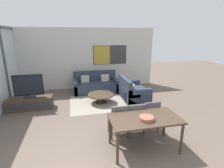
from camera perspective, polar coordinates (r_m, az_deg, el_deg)
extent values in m
cube|color=silver|center=(8.35, -9.22, 8.14)|extent=(6.81, 0.06, 2.80)
cube|color=#2D2D33|center=(8.46, -0.67, 9.47)|extent=(1.61, 0.01, 0.89)
cube|color=#B29333|center=(8.38, -3.33, 9.38)|extent=(0.77, 0.02, 0.85)
cube|color=#38383D|center=(8.55, 1.95, 9.53)|extent=(0.77, 0.02, 0.85)
cube|color=#515156|center=(7.33, -31.47, 4.86)|extent=(0.07, 0.08, 2.80)
cube|color=gray|center=(6.72, -3.64, -6.01)|extent=(2.30, 1.93, 0.01)
cube|color=#423326|center=(6.71, -25.01, -5.69)|extent=(1.47, 0.46, 0.43)
cube|color=#2D2D33|center=(6.49, -25.42, -6.45)|extent=(1.35, 0.01, 0.24)
cube|color=#2D2D33|center=(6.63, -25.25, -3.74)|extent=(0.36, 0.20, 0.05)
cube|color=#2D2D33|center=(6.61, -25.32, -3.21)|extent=(0.06, 0.03, 0.08)
cube|color=black|center=(6.51, -25.68, -0.36)|extent=(0.95, 0.04, 0.73)
cube|color=black|center=(6.49, -25.72, -0.42)|extent=(0.89, 0.01, 0.65)
cube|color=#2D384C|center=(7.89, -5.24, -1.05)|extent=(1.94, 0.94, 0.42)
cube|color=#2D384C|center=(8.20, -5.65, 1.27)|extent=(1.94, 0.16, 0.88)
cube|color=#2D384C|center=(7.81, -11.81, -0.84)|extent=(0.14, 0.94, 0.60)
cube|color=#2D384C|center=(8.03, 1.12, -0.02)|extent=(0.14, 0.94, 0.60)
cube|color=beige|center=(7.95, -8.77, 1.65)|extent=(0.36, 0.12, 0.30)
cube|color=beige|center=(8.06, -2.29, 2.03)|extent=(0.36, 0.12, 0.30)
cube|color=#2D384C|center=(7.07, 7.20, -3.19)|extent=(0.94, 1.39, 0.42)
cube|color=#2D384C|center=(6.88, 4.22, -1.63)|extent=(0.16, 1.39, 0.88)
cube|color=#2D384C|center=(6.49, 9.10, -4.21)|extent=(0.94, 0.14, 0.60)
cube|color=#2D384C|center=(7.60, 5.63, -1.03)|extent=(0.94, 0.14, 0.60)
cube|color=beige|center=(6.62, 6.51, -1.24)|extent=(0.12, 0.36, 0.30)
cylinder|color=#423326|center=(6.72, -3.65, -5.92)|extent=(0.44, 0.44, 0.03)
cylinder|color=#423326|center=(6.67, -3.67, -4.85)|extent=(0.18, 0.18, 0.30)
cylinder|color=#423326|center=(6.61, -3.69, -3.47)|extent=(0.98, 0.98, 0.04)
cube|color=#423326|center=(3.96, 10.68, -10.99)|extent=(1.54, 0.84, 0.04)
cylinder|color=#423326|center=(3.66, 1.81, -20.25)|extent=(0.06, 0.06, 0.73)
cylinder|color=#423326|center=(4.19, 21.77, -16.34)|extent=(0.06, 0.06, 0.73)
cylinder|color=#423326|center=(4.25, -0.73, -14.61)|extent=(0.06, 0.06, 0.73)
cylinder|color=#423326|center=(4.71, 16.79, -12.04)|extent=(0.06, 0.06, 0.73)
cube|color=#4C4C51|center=(4.53, 1.88, -11.37)|extent=(0.46, 0.46, 0.06)
cube|color=#4C4C51|center=(4.25, 2.62, -9.82)|extent=(0.42, 0.05, 0.41)
cylinder|color=#423326|center=(4.44, -0.06, -15.53)|extent=(0.04, 0.04, 0.42)
cylinder|color=#423326|center=(4.53, 5.05, -14.88)|extent=(0.04, 0.04, 0.42)
cylinder|color=#423326|center=(4.77, -1.16, -13.07)|extent=(0.04, 0.04, 0.42)
cylinder|color=#423326|center=(4.86, 3.58, -12.53)|extent=(0.04, 0.04, 0.42)
cube|color=#4C4C51|center=(4.65, 7.17, -10.73)|extent=(0.46, 0.46, 0.06)
cube|color=#4C4C51|center=(4.38, 8.20, -9.17)|extent=(0.42, 0.05, 0.41)
cylinder|color=#423326|center=(4.54, 5.49, -14.82)|extent=(0.04, 0.04, 0.42)
cylinder|color=#423326|center=(4.67, 10.30, -14.09)|extent=(0.04, 0.04, 0.42)
cylinder|color=#423326|center=(4.87, 3.99, -12.48)|extent=(0.04, 0.04, 0.42)
cylinder|color=#423326|center=(4.99, 8.49, -11.88)|extent=(0.04, 0.04, 0.42)
cube|color=#4C4C51|center=(4.85, 11.84, -9.76)|extent=(0.46, 0.46, 0.06)
cube|color=#4C4C51|center=(4.59, 13.07, -8.20)|extent=(0.42, 0.05, 0.41)
cylinder|color=#423326|center=(4.73, 10.42, -13.68)|extent=(0.04, 0.04, 0.42)
cylinder|color=#423326|center=(4.89, 14.85, -12.93)|extent=(0.04, 0.04, 0.42)
cylinder|color=#423326|center=(5.05, 8.62, -11.53)|extent=(0.04, 0.04, 0.42)
cylinder|color=#423326|center=(5.20, 12.81, -10.91)|extent=(0.04, 0.04, 0.42)
cylinder|color=#995642|center=(3.84, 11.20, -10.93)|extent=(0.31, 0.31, 0.08)
torus|color=#995642|center=(3.82, 11.23, -10.50)|extent=(0.31, 0.31, 0.02)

